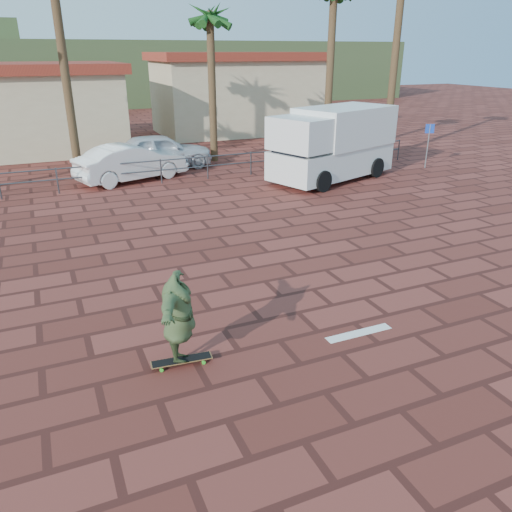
% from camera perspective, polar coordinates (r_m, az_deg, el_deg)
% --- Properties ---
extents(ground, '(120.00, 120.00, 0.00)m').
position_cam_1_polar(ground, '(10.55, 4.82, -6.46)').
color(ground, maroon).
rests_on(ground, ground).
extents(paint_stripe, '(1.40, 0.22, 0.01)m').
position_cam_1_polar(paint_stripe, '(10.00, 11.68, -8.62)').
color(paint_stripe, white).
rests_on(paint_stripe, ground).
extents(guardrail, '(24.06, 0.06, 1.00)m').
position_cam_1_polar(guardrail, '(21.05, -10.83, 9.96)').
color(guardrail, '#47494F').
rests_on(guardrail, ground).
extents(palm_center, '(2.40, 2.40, 7.75)m').
position_cam_1_polar(palm_center, '(24.93, -5.28, 25.28)').
color(palm_center, brown).
rests_on(palm_center, ground).
extents(building_west, '(12.60, 7.60, 4.50)m').
position_cam_1_polar(building_west, '(30.26, -27.21, 14.76)').
color(building_west, beige).
rests_on(building_west, ground).
extents(building_east, '(10.60, 6.60, 5.00)m').
position_cam_1_polar(building_east, '(34.52, -2.32, 18.17)').
color(building_east, beige).
rests_on(building_east, ground).
extents(hill_front, '(70.00, 18.00, 6.00)m').
position_cam_1_polar(hill_front, '(58.30, -20.19, 19.10)').
color(hill_front, '#384C28').
rests_on(hill_front, ground).
extents(longboard, '(1.08, 0.33, 0.10)m').
position_cam_1_polar(longboard, '(8.97, -8.50, -11.71)').
color(longboard, olive).
rests_on(longboard, ground).
extents(skateboarder, '(1.20, 2.07, 1.63)m').
position_cam_1_polar(skateboarder, '(8.53, -8.82, -7.06)').
color(skateboarder, '#384927').
rests_on(skateboarder, longboard).
extents(campervan, '(6.11, 4.10, 2.93)m').
position_cam_1_polar(campervan, '(21.55, 8.82, 12.70)').
color(campervan, silver).
rests_on(campervan, ground).
extents(car_silver, '(4.71, 1.93, 1.60)m').
position_cam_1_polar(car_silver, '(23.86, -10.86, 11.69)').
color(car_silver, silver).
rests_on(car_silver, ground).
extents(car_white, '(4.87, 2.91, 1.52)m').
position_cam_1_polar(car_white, '(21.81, -14.05, 10.33)').
color(car_white, white).
rests_on(car_white, ground).
extents(street_sign, '(0.39, 0.18, 2.00)m').
position_cam_1_polar(street_sign, '(24.74, 19.13, 12.67)').
color(street_sign, gray).
rests_on(street_sign, ground).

